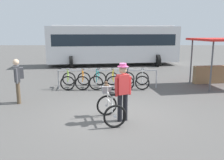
# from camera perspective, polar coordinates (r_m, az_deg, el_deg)

# --- Properties ---
(ground_plane) EXTENTS (80.00, 80.00, 0.00)m
(ground_plane) POSITION_cam_1_polar(r_m,az_deg,el_deg) (7.57, 0.29, -8.55)
(ground_plane) COLOR #514F4C
(bike_rack_rail) EXTENTS (4.61, 0.15, 0.88)m
(bike_rack_rail) POSITION_cam_1_polar(r_m,az_deg,el_deg) (10.93, -1.06, 1.54)
(bike_rack_rail) COLOR #99999E
(bike_rack_rail) RESTS_ON ground
(racked_bike_lime) EXTENTS (0.78, 1.18, 0.98)m
(racked_bike_lime) POSITION_cam_1_polar(r_m,az_deg,el_deg) (11.32, -10.49, -0.02)
(racked_bike_lime) COLOR black
(racked_bike_lime) RESTS_ON ground
(racked_bike_orange) EXTENTS (0.70, 1.12, 0.97)m
(racked_bike_orange) POSITION_cam_1_polar(r_m,az_deg,el_deg) (11.23, -6.96, -0.01)
(racked_bike_orange) COLOR black
(racked_bike_orange) RESTS_ON ground
(racked_bike_teal) EXTENTS (0.78, 1.15, 0.97)m
(racked_bike_teal) POSITION_cam_1_polar(r_m,az_deg,el_deg) (11.18, -3.39, 0.01)
(racked_bike_teal) COLOR black
(racked_bike_teal) RESTS_ON ground
(racked_bike_yellow) EXTENTS (0.73, 1.13, 0.97)m
(racked_bike_yellow) POSITION_cam_1_polar(r_m,az_deg,el_deg) (11.17, 0.20, 0.02)
(racked_bike_yellow) COLOR black
(racked_bike_yellow) RESTS_ON ground
(racked_bike_black) EXTENTS (0.77, 1.15, 0.97)m
(racked_bike_black) POSITION_cam_1_polar(r_m,az_deg,el_deg) (11.21, 3.78, 0.04)
(racked_bike_black) COLOR black
(racked_bike_black) RESTS_ON ground
(racked_bike_white) EXTENTS (0.79, 1.16, 0.97)m
(racked_bike_white) POSITION_cam_1_polar(r_m,az_deg,el_deg) (11.29, 7.32, 0.05)
(racked_bike_white) COLOR black
(racked_bike_white) RESTS_ON ground
(featured_bicycle) EXTENTS (0.90, 1.25, 1.09)m
(featured_bicycle) POSITION_cam_1_polar(r_m,az_deg,el_deg) (7.08, -0.56, -5.84)
(featured_bicycle) COLOR black
(featured_bicycle) RESTS_ON ground
(person_with_featured_bike) EXTENTS (0.49, 0.33, 1.72)m
(person_with_featured_bike) POSITION_cam_1_polar(r_m,az_deg,el_deg) (6.88, 2.62, -2.37)
(person_with_featured_bike) COLOR black
(person_with_featured_bike) RESTS_ON ground
(pedestrian_with_backpack) EXTENTS (0.42, 0.49, 1.64)m
(pedestrian_with_backpack) POSITION_cam_1_polar(r_m,az_deg,el_deg) (9.29, -21.77, 0.40)
(pedestrian_with_backpack) COLOR brown
(pedestrian_with_backpack) RESTS_ON ground
(bus_distant) EXTENTS (10.26, 4.37, 3.08)m
(bus_distant) POSITION_cam_1_polar(r_m,az_deg,el_deg) (18.71, 0.25, 8.92)
(bus_distant) COLOR silver
(bus_distant) RESTS_ON ground
(market_stall) EXTENTS (3.44, 2.78, 2.30)m
(market_stall) POSITION_cam_1_polar(r_m,az_deg,el_deg) (12.83, 24.97, 5.09)
(market_stall) COLOR #4C4C51
(market_stall) RESTS_ON ground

